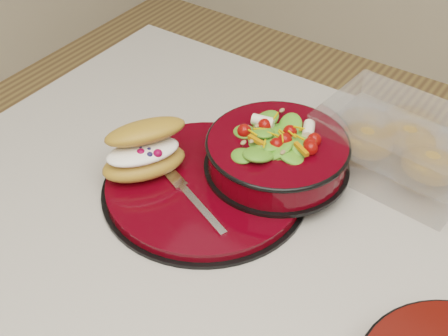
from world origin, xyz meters
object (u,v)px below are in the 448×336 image
Objects in this scene: salad_bowl at (278,149)px; croissant at (146,151)px; pastry_box at (400,145)px; fork at (194,200)px; dinner_plate at (205,186)px.

croissant is (-0.16, -0.11, 0.00)m from salad_bowl.
fork is at bearing -122.69° from pastry_box.
salad_bowl is (0.07, 0.09, 0.04)m from dinner_plate.
dinner_plate is at bearing -129.00° from salad_bowl.
salad_bowl is at bearing -132.83° from pastry_box.
fork is 0.59× the size of pastry_box.
croissant is at bearing -161.99° from dinner_plate.
salad_bowl is 1.54× the size of fork.
dinner_plate is 1.40× the size of salad_bowl.
dinner_plate is 2.16× the size of fork.
fork is (0.10, -0.02, -0.03)m from croissant.
salad_bowl reaches higher than dinner_plate.
pastry_box reaches higher than dinner_plate.
croissant and pastry_box have the same top height.
dinner_plate is 0.10m from croissant.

